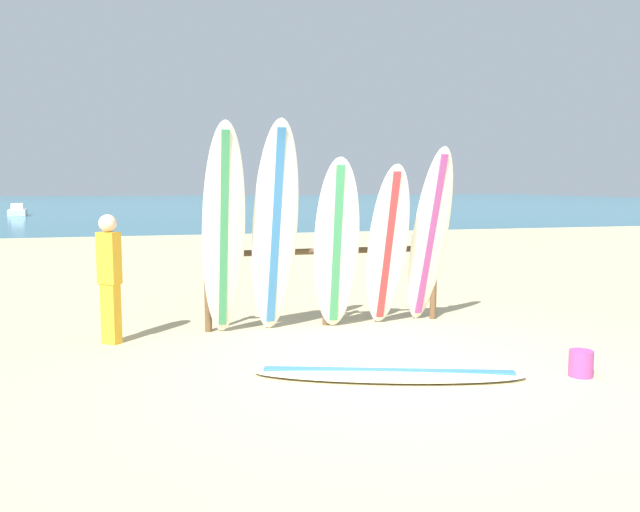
{
  "coord_description": "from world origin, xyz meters",
  "views": [
    {
      "loc": [
        -2.27,
        -5.62,
        1.84
      ],
      "look_at": [
        -0.1,
        2.66,
        0.88
      ],
      "focal_mm": 36.05,
      "sensor_mm": 36.0,
      "label": 1
    }
  ],
  "objects_px": {
    "surfboard_rack": "(326,269)",
    "surfboard_leaning_center_right": "(430,236)",
    "surfboard_leaning_left": "(275,228)",
    "surfboard_leaning_center_left": "(337,245)",
    "surfboard_lying_on_sand": "(388,373)",
    "small_boat_offshore": "(17,211)",
    "beachgoer_standing": "(110,273)",
    "surfboard_leaning_far_left": "(224,232)",
    "surfboard_leaning_center": "(388,247)",
    "sand_bucket": "(581,363)"
  },
  "relations": [
    {
      "from": "surfboard_leaning_far_left",
      "to": "surfboard_leaning_center_right",
      "type": "relative_size",
      "value": 1.1
    },
    {
      "from": "surfboard_leaning_far_left",
      "to": "small_boat_offshore",
      "type": "xyz_separation_m",
      "value": [
        -8.36,
        32.88,
        -1.02
      ]
    },
    {
      "from": "surfboard_leaning_left",
      "to": "surfboard_leaning_center_right",
      "type": "bearing_deg",
      "value": 1.28
    },
    {
      "from": "surfboard_leaning_left",
      "to": "beachgoer_standing",
      "type": "bearing_deg",
      "value": -179.24
    },
    {
      "from": "surfboard_rack",
      "to": "beachgoer_standing",
      "type": "bearing_deg",
      "value": -173.05
    },
    {
      "from": "surfboard_rack",
      "to": "surfboard_leaning_center_right",
      "type": "height_order",
      "value": "surfboard_leaning_center_right"
    },
    {
      "from": "surfboard_leaning_far_left",
      "to": "small_boat_offshore",
      "type": "relative_size",
      "value": 0.96
    },
    {
      "from": "surfboard_leaning_far_left",
      "to": "sand_bucket",
      "type": "height_order",
      "value": "surfboard_leaning_far_left"
    },
    {
      "from": "surfboard_rack",
      "to": "surfboard_leaning_left",
      "type": "relative_size",
      "value": 1.21
    },
    {
      "from": "surfboard_rack",
      "to": "sand_bucket",
      "type": "bearing_deg",
      "value": -57.61
    },
    {
      "from": "surfboard_lying_on_sand",
      "to": "small_boat_offshore",
      "type": "distance_m",
      "value": 36.15
    },
    {
      "from": "surfboard_leaning_left",
      "to": "surfboard_leaning_center_left",
      "type": "height_order",
      "value": "surfboard_leaning_left"
    },
    {
      "from": "surfboard_leaning_far_left",
      "to": "small_boat_offshore",
      "type": "distance_m",
      "value": 33.94
    },
    {
      "from": "surfboard_leaning_center",
      "to": "sand_bucket",
      "type": "xyz_separation_m",
      "value": [
        1.07,
        -2.44,
        -0.92
      ]
    },
    {
      "from": "surfboard_leaning_center_left",
      "to": "beachgoer_standing",
      "type": "height_order",
      "value": "surfboard_leaning_center_left"
    },
    {
      "from": "surfboard_leaning_left",
      "to": "small_boat_offshore",
      "type": "relative_size",
      "value": 0.98
    },
    {
      "from": "surfboard_leaning_far_left",
      "to": "surfboard_lying_on_sand",
      "type": "height_order",
      "value": "surfboard_leaning_far_left"
    },
    {
      "from": "surfboard_leaning_left",
      "to": "small_boat_offshore",
      "type": "bearing_deg",
      "value": 105.35
    },
    {
      "from": "surfboard_rack",
      "to": "beachgoer_standing",
      "type": "relative_size",
      "value": 2.1
    },
    {
      "from": "surfboard_lying_on_sand",
      "to": "small_boat_offshore",
      "type": "bearing_deg",
      "value": 105.56
    },
    {
      "from": "sand_bucket",
      "to": "surfboard_rack",
      "type": "bearing_deg",
      "value": 122.39
    },
    {
      "from": "surfboard_leaning_left",
      "to": "surfboard_leaning_center_right",
      "type": "xyz_separation_m",
      "value": [
        2.06,
        0.05,
        -0.15
      ]
    },
    {
      "from": "beachgoer_standing",
      "to": "surfboard_rack",
      "type": "bearing_deg",
      "value": 6.95
    },
    {
      "from": "small_boat_offshore",
      "to": "surfboard_rack",
      "type": "bearing_deg",
      "value": -73.34
    },
    {
      "from": "surfboard_leaning_center_right",
      "to": "sand_bucket",
      "type": "distance_m",
      "value": 2.79
    },
    {
      "from": "surfboard_leaning_center_right",
      "to": "small_boat_offshore",
      "type": "bearing_deg",
      "value": 108.68
    },
    {
      "from": "surfboard_rack",
      "to": "surfboard_leaning_far_left",
      "type": "bearing_deg",
      "value": -162.94
    },
    {
      "from": "surfboard_leaning_center_left",
      "to": "surfboard_lying_on_sand",
      "type": "relative_size",
      "value": 0.82
    },
    {
      "from": "small_boat_offshore",
      "to": "surfboard_leaning_center_right",
      "type": "bearing_deg",
      "value": -71.32
    },
    {
      "from": "small_boat_offshore",
      "to": "surfboard_leaning_far_left",
      "type": "bearing_deg",
      "value": -75.74
    },
    {
      "from": "surfboard_leaning_center",
      "to": "surfboard_leaning_center_right",
      "type": "relative_size",
      "value": 0.9
    },
    {
      "from": "surfboard_leaning_center_left",
      "to": "surfboard_leaning_left",
      "type": "bearing_deg",
      "value": 174.07
    },
    {
      "from": "surfboard_leaning_center",
      "to": "surfboard_lying_on_sand",
      "type": "bearing_deg",
      "value": -110.16
    },
    {
      "from": "surfboard_lying_on_sand",
      "to": "small_boat_offshore",
      "type": "xyz_separation_m",
      "value": [
        -9.7,
        34.83,
        0.22
      ]
    },
    {
      "from": "surfboard_leaning_far_left",
      "to": "beachgoer_standing",
      "type": "xyz_separation_m",
      "value": [
        -1.3,
        0.09,
        -0.45
      ]
    },
    {
      "from": "surfboard_lying_on_sand",
      "to": "beachgoer_standing",
      "type": "xyz_separation_m",
      "value": [
        -2.64,
        2.04,
        0.79
      ]
    },
    {
      "from": "sand_bucket",
      "to": "surfboard_leaning_center_left",
      "type": "bearing_deg",
      "value": 125.7
    },
    {
      "from": "surfboard_leaning_far_left",
      "to": "surfboard_leaning_left",
      "type": "xyz_separation_m",
      "value": [
        0.64,
        0.12,
        0.03
      ]
    },
    {
      "from": "surfboard_leaning_left",
      "to": "surfboard_leaning_center",
      "type": "xyz_separation_m",
      "value": [
        1.43,
        -0.07,
        -0.26
      ]
    },
    {
      "from": "surfboard_leaning_left",
      "to": "surfboard_rack",
      "type": "bearing_deg",
      "value": 22.45
    },
    {
      "from": "surfboard_rack",
      "to": "small_boat_offshore",
      "type": "distance_m",
      "value": 33.89
    },
    {
      "from": "surfboard_lying_on_sand",
      "to": "surfboard_leaning_center",
      "type": "bearing_deg",
      "value": 69.84
    },
    {
      "from": "surfboard_leaning_far_left",
      "to": "surfboard_lying_on_sand",
      "type": "distance_m",
      "value": 2.67
    },
    {
      "from": "surfboard_rack",
      "to": "sand_bucket",
      "type": "distance_m",
      "value": 3.38
    },
    {
      "from": "surfboard_leaning_center_right",
      "to": "surfboard_lying_on_sand",
      "type": "xyz_separation_m",
      "value": [
        -1.36,
        -2.11,
        -1.12
      ]
    },
    {
      "from": "surfboard_leaning_center_right",
      "to": "surfboard_lying_on_sand",
      "type": "bearing_deg",
      "value": -122.87
    },
    {
      "from": "beachgoer_standing",
      "to": "surfboard_leaning_center_right",
      "type": "bearing_deg",
      "value": 1.03
    },
    {
      "from": "surfboard_leaning_center_left",
      "to": "surfboard_leaning_center",
      "type": "xyz_separation_m",
      "value": [
        0.68,
        0.01,
        -0.04
      ]
    },
    {
      "from": "surfboard_rack",
      "to": "surfboard_leaning_center_right",
      "type": "distance_m",
      "value": 1.43
    },
    {
      "from": "surfboard_leaning_center",
      "to": "surfboard_lying_on_sand",
      "type": "relative_size",
      "value": 0.79
    }
  ]
}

